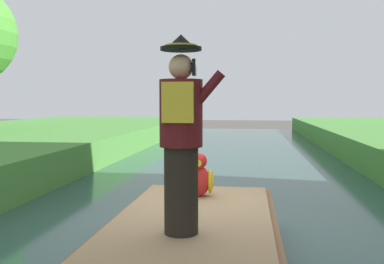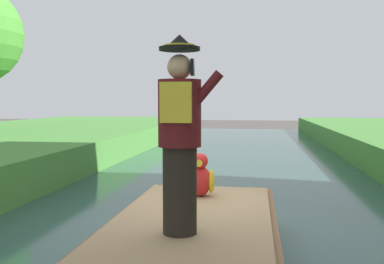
% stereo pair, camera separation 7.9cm
% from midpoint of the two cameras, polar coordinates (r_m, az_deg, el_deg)
% --- Properties ---
extents(ground_plane, '(80.00, 80.00, 0.00)m').
position_cam_midpoint_polar(ground_plane, '(5.78, 1.95, -15.60)').
color(ground_plane, '#4C4742').
extents(canal_water, '(6.91, 48.00, 0.10)m').
position_cam_midpoint_polar(canal_water, '(5.77, 1.95, -15.14)').
color(canal_water, '#2D4C47').
rests_on(canal_water, ground).
extents(boat, '(1.81, 4.21, 0.61)m').
position_cam_midpoint_polar(boat, '(4.55, 0.15, -15.81)').
color(boat, brown).
rests_on(boat, canal_water).
extents(person_pirate, '(0.61, 0.42, 1.85)m').
position_cam_midpoint_polar(person_pirate, '(3.95, -1.04, -0.44)').
color(person_pirate, black).
rests_on(person_pirate, boat).
extents(parrot_plush, '(0.36, 0.35, 0.57)m').
position_cam_midpoint_polar(parrot_plush, '(5.61, 1.57, -6.12)').
color(parrot_plush, red).
rests_on(parrot_plush, boat).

